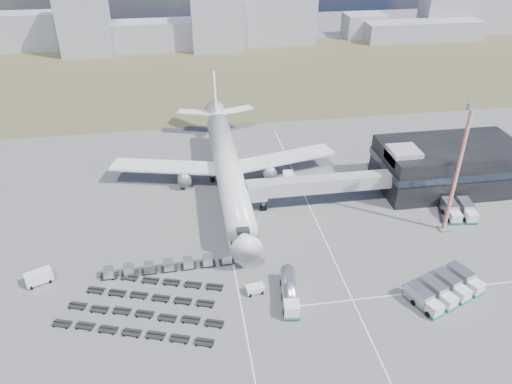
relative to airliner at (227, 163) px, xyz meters
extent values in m
plane|color=#565659|center=(0.00, -32.38, -5.29)|extent=(420.00, 420.00, 0.00)
cube|color=brown|center=(0.00, 77.62, -5.29)|extent=(420.00, 90.00, 0.01)
cube|color=silver|center=(-2.00, -27.38, -5.29)|extent=(0.25, 110.00, 0.01)
cube|color=silver|center=(16.00, -27.38, -5.29)|extent=(0.25, 110.00, 0.01)
cube|color=silver|center=(25.00, -40.38, -5.29)|extent=(40.00, 0.25, 0.01)
cube|color=black|center=(48.00, -8.38, -0.29)|extent=(30.00, 16.00, 10.00)
cube|color=#262D38|center=(48.00, -8.38, 0.91)|extent=(30.40, 16.40, 1.60)
cube|color=#939399|center=(36.00, -10.38, 4.21)|extent=(6.00, 6.00, 3.00)
cube|color=#939399|center=(18.10, -11.88, -0.19)|extent=(29.80, 3.00, 3.00)
cube|color=#939399|center=(4.70, -12.38, -0.19)|extent=(4.00, 3.60, 3.40)
cylinder|color=slate|center=(6.20, -11.88, -2.74)|extent=(0.70, 0.70, 5.10)
cylinder|color=black|center=(6.20, -11.88, -4.84)|extent=(1.40, 0.90, 1.40)
cylinder|color=silver|center=(0.00, -2.38, 0.01)|extent=(5.60, 48.00, 5.60)
cone|color=silver|center=(0.00, -28.88, 0.01)|extent=(5.60, 5.00, 5.60)
cone|color=silver|center=(0.00, 25.62, 0.81)|extent=(5.60, 8.00, 5.60)
cube|color=black|center=(0.00, -26.88, 0.81)|extent=(2.20, 2.00, 0.80)
cube|color=silver|center=(-13.00, 2.62, -1.19)|extent=(25.59, 11.38, 0.50)
cube|color=silver|center=(13.00, 2.62, -1.19)|extent=(25.59, 11.38, 0.50)
cylinder|color=slate|center=(-9.50, 0.62, -2.89)|extent=(3.00, 5.00, 3.00)
cylinder|color=slate|center=(9.50, 0.62, -2.89)|extent=(3.00, 5.00, 3.00)
cube|color=silver|center=(-5.50, 27.62, 1.21)|extent=(9.49, 5.63, 0.35)
cube|color=silver|center=(5.50, 27.62, 1.21)|extent=(9.49, 5.63, 0.35)
cube|color=silver|center=(0.00, 28.62, 6.51)|extent=(0.50, 9.06, 11.45)
cylinder|color=slate|center=(0.00, -23.38, -4.04)|extent=(0.50, 0.50, 2.50)
cylinder|color=slate|center=(-3.20, 1.62, -4.04)|extent=(0.60, 0.60, 2.50)
cylinder|color=slate|center=(3.20, 1.62, -4.04)|extent=(0.60, 0.60, 2.50)
cylinder|color=black|center=(0.00, -23.38, -4.79)|extent=(0.50, 1.20, 1.20)
cube|color=#91929E|center=(-44.06, 112.25, 7.67)|extent=(19.34, 12.00, 25.93)
cube|color=#91929E|center=(-18.03, 115.62, 0.41)|extent=(46.41, 12.00, 11.40)
cube|color=#91929E|center=(8.06, 110.62, 6.71)|extent=(20.68, 12.00, 24.01)
cube|color=#91929E|center=(32.78, 117.47, 4.24)|extent=(34.76, 12.00, 19.06)
cube|color=#91929E|center=(74.97, 122.80, -0.29)|extent=(17.56, 12.00, 10.00)
cube|color=#91929E|center=(98.61, 113.10, -1.24)|extent=(51.67, 12.00, 8.10)
cube|color=#91929E|center=(128.80, 123.00, 6.23)|extent=(52.64, 12.00, 23.04)
cube|color=silver|center=(5.44, -42.30, -3.83)|extent=(2.72, 2.72, 2.32)
cube|color=#136D4F|center=(5.44, -42.30, -4.74)|extent=(2.83, 2.83, 0.50)
cylinder|color=#BCBCC1|center=(6.10, -37.40, -3.38)|extent=(3.50, 7.83, 2.52)
cube|color=slate|center=(6.10, -37.40, -4.54)|extent=(3.40, 7.81, 0.35)
cylinder|color=black|center=(5.90, -38.90, -4.79)|extent=(2.74, 1.45, 1.11)
cube|color=silver|center=(0.68, -36.14, -4.61)|extent=(3.19, 2.12, 1.37)
cube|color=silver|center=(-34.78, -28.17, -4.14)|extent=(4.76, 3.54, 2.31)
cube|color=silver|center=(13.27, -3.37, -3.81)|extent=(3.07, 5.82, 2.59)
cube|color=#136D4F|center=(13.27, -3.37, -4.88)|extent=(3.18, 5.93, 0.42)
cube|color=silver|center=(27.32, -45.51, -4.07)|extent=(2.77, 2.71, 2.06)
cube|color=#136D4F|center=(27.32, -45.51, -4.87)|extent=(2.89, 2.84, 0.42)
cube|color=#BCBCC1|center=(26.11, -42.47, -3.70)|extent=(3.69, 4.84, 2.44)
cube|color=silver|center=(30.28, -44.33, -4.07)|extent=(2.77, 2.71, 2.06)
cube|color=#136D4F|center=(30.28, -44.33, -4.87)|extent=(2.89, 2.84, 0.42)
cube|color=#BCBCC1|center=(29.06, -41.29, -3.70)|extent=(3.69, 4.84, 2.44)
cube|color=silver|center=(33.24, -43.15, -4.07)|extent=(2.77, 2.71, 2.06)
cube|color=#136D4F|center=(33.24, -43.15, -4.87)|extent=(2.89, 2.84, 0.42)
cube|color=#BCBCC1|center=(32.02, -40.10, -3.70)|extent=(3.69, 4.84, 2.44)
cube|color=silver|center=(36.19, -41.96, -4.07)|extent=(2.77, 2.71, 2.06)
cube|color=#136D4F|center=(36.19, -41.96, -4.87)|extent=(2.89, 2.84, 0.42)
cube|color=#BCBCC1|center=(34.98, -38.92, -3.70)|extent=(3.69, 4.84, 2.44)
cube|color=silver|center=(43.00, -22.39, -4.06)|extent=(2.42, 2.33, 2.08)
cube|color=#136D4F|center=(43.00, -22.39, -4.87)|extent=(2.52, 2.44, 0.43)
cube|color=#BCBCC1|center=(43.41, -19.10, -3.68)|extent=(2.79, 4.60, 2.46)
cube|color=silver|center=(46.19, -22.78, -4.06)|extent=(2.42, 2.33, 2.08)
cube|color=#136D4F|center=(46.19, -22.78, -4.87)|extent=(2.52, 2.44, 0.43)
cube|color=#BCBCC1|center=(46.60, -19.50, -3.68)|extent=(2.79, 4.60, 2.46)
cube|color=black|center=(-23.35, -28.61, -4.98)|extent=(2.80, 1.79, 0.19)
cube|color=#BCBCC1|center=(-23.35, -28.61, -4.08)|extent=(1.75, 1.75, 1.58)
cube|color=black|center=(-19.98, -28.49, -4.98)|extent=(2.80, 1.79, 0.19)
cube|color=#BCBCC1|center=(-19.98, -28.49, -4.08)|extent=(1.75, 1.75, 1.58)
cube|color=black|center=(-16.61, -28.36, -4.98)|extent=(2.80, 1.79, 0.19)
cube|color=#BCBCC1|center=(-16.61, -28.36, -4.08)|extent=(1.75, 1.75, 1.58)
cube|color=black|center=(-13.24, -28.24, -4.98)|extent=(2.80, 1.79, 0.19)
cube|color=#BCBCC1|center=(-13.24, -28.24, -4.08)|extent=(1.75, 1.75, 1.58)
cube|color=black|center=(-9.87, -28.11, -4.98)|extent=(2.80, 1.79, 0.19)
cube|color=#BCBCC1|center=(-9.87, -28.11, -4.08)|extent=(1.75, 1.75, 1.58)
cube|color=black|center=(-6.50, -27.98, -4.98)|extent=(2.80, 1.79, 0.19)
cube|color=#BCBCC1|center=(-6.50, -27.98, -4.08)|extent=(1.75, 1.75, 1.58)
cube|color=black|center=(-3.13, -27.86, -4.98)|extent=(2.80, 1.79, 0.19)
cube|color=#BCBCC1|center=(-3.13, -27.86, -4.08)|extent=(1.75, 1.75, 1.58)
cube|color=black|center=(-18.86, -42.15, -4.96)|extent=(25.14, 9.60, 0.67)
cube|color=black|center=(-17.62, -38.45, -4.96)|extent=(25.14, 9.60, 0.67)
cube|color=black|center=(-16.38, -34.75, -4.96)|extent=(21.61, 8.42, 0.67)
cube|color=black|center=(-15.14, -31.04, -4.96)|extent=(21.61, 8.42, 0.67)
cylinder|color=red|center=(39.86, -24.22, 7.33)|extent=(0.71, 0.71, 25.25)
cube|color=slate|center=(39.86, -24.22, 20.26)|extent=(2.49, 1.32, 1.21)
cube|color=#565659|center=(39.86, -24.22, -5.14)|extent=(2.02, 2.02, 0.30)
camera|label=1|loc=(-8.79, -97.10, 51.36)|focal=35.00mm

